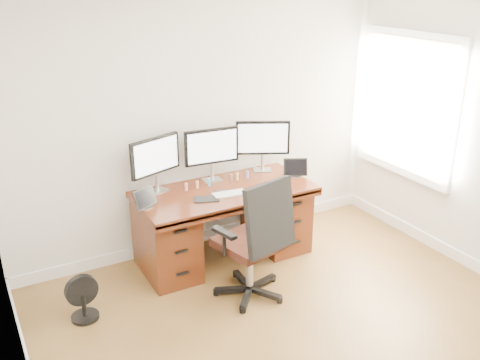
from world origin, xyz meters
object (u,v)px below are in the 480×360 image
office_chair (254,259)px  keyboard (230,194)px  desk (224,221)px  monitor_center (212,148)px  floor_fan (83,299)px

office_chair → keyboard: 0.70m
desk → monitor_center: 0.72m
desk → keyboard: keyboard is taller
office_chair → desk: bearing=70.0°
monitor_center → keyboard: bearing=-87.6°
desk → keyboard: 0.39m
office_chair → monitor_center: (0.09, 0.98, 0.71)m
floor_fan → keyboard: bearing=2.6°
monitor_center → floor_fan: bearing=-153.4°
office_chair → keyboard: bearing=70.0°
desk → office_chair: office_chair is taller
monitor_center → keyboard: 0.52m
monitor_center → office_chair: bearing=-90.1°
monitor_center → keyboard: monitor_center is taller
desk → floor_fan: bearing=-166.8°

